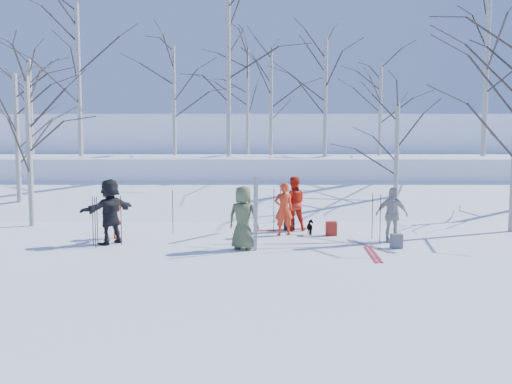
{
  "coord_description": "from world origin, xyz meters",
  "views": [
    {
      "loc": [
        0.01,
        -13.31,
        2.65
      ],
      "look_at": [
        0.0,
        1.5,
        1.3
      ],
      "focal_mm": 35.0,
      "sensor_mm": 36.0,
      "label": 1
    }
  ],
  "objects_px": {
    "backpack_red": "(331,228)",
    "backpack_grey": "(396,241)",
    "skier_olive_center": "(243,218)",
    "backpack_dark": "(289,224)",
    "skier_red_seated": "(117,220)",
    "skier_cream_east": "(392,215)",
    "skier_grey_west": "(110,211)",
    "skier_redor_behind": "(293,204)",
    "dog": "(311,228)",
    "skier_red_north": "(284,209)"
  },
  "relations": [
    {
      "from": "backpack_grey",
      "to": "skier_red_seated",
      "type": "bearing_deg",
      "value": 169.6
    },
    {
      "from": "skier_olive_center",
      "to": "skier_red_north",
      "type": "xyz_separation_m",
      "value": [
        1.16,
        2.1,
        -0.04
      ]
    },
    {
      "from": "skier_red_north",
      "to": "skier_grey_west",
      "type": "height_order",
      "value": "skier_grey_west"
    },
    {
      "from": "skier_olive_center",
      "to": "skier_grey_west",
      "type": "xyz_separation_m",
      "value": [
        -3.65,
        0.75,
        0.07
      ]
    },
    {
      "from": "skier_redor_behind",
      "to": "backpack_red",
      "type": "distance_m",
      "value": 1.56
    },
    {
      "from": "skier_grey_west",
      "to": "backpack_dark",
      "type": "xyz_separation_m",
      "value": [
        5.03,
        2.22,
        -0.69
      ]
    },
    {
      "from": "skier_olive_center",
      "to": "skier_redor_behind",
      "type": "height_order",
      "value": "skier_redor_behind"
    },
    {
      "from": "skier_cream_east",
      "to": "dog",
      "type": "bearing_deg",
      "value": 151.29
    },
    {
      "from": "skier_red_north",
      "to": "skier_red_seated",
      "type": "distance_m",
      "value": 4.89
    },
    {
      "from": "skier_red_north",
      "to": "skier_grey_west",
      "type": "distance_m",
      "value": 4.99
    },
    {
      "from": "skier_grey_west",
      "to": "backpack_grey",
      "type": "relative_size",
      "value": 4.69
    },
    {
      "from": "backpack_grey",
      "to": "skier_red_north",
      "type": "bearing_deg",
      "value": 145.4
    },
    {
      "from": "skier_cream_east",
      "to": "backpack_red",
      "type": "height_order",
      "value": "skier_cream_east"
    },
    {
      "from": "skier_red_seated",
      "to": "backpack_grey",
      "type": "xyz_separation_m",
      "value": [
        7.7,
        -1.41,
        -0.34
      ]
    },
    {
      "from": "skier_olive_center",
      "to": "backpack_red",
      "type": "relative_size",
      "value": 3.93
    },
    {
      "from": "skier_redor_behind",
      "to": "skier_grey_west",
      "type": "relative_size",
      "value": 0.96
    },
    {
      "from": "skier_grey_west",
      "to": "dog",
      "type": "height_order",
      "value": "skier_grey_west"
    },
    {
      "from": "backpack_red",
      "to": "backpack_grey",
      "type": "bearing_deg",
      "value": -52.93
    },
    {
      "from": "skier_olive_center",
      "to": "skier_grey_west",
      "type": "bearing_deg",
      "value": 7.41
    },
    {
      "from": "skier_redor_behind",
      "to": "backpack_dark",
      "type": "xyz_separation_m",
      "value": [
        -0.13,
        0.02,
        -0.65
      ]
    },
    {
      "from": "skier_olive_center",
      "to": "backpack_grey",
      "type": "xyz_separation_m",
      "value": [
        4.0,
        0.14,
        -0.64
      ]
    },
    {
      "from": "dog",
      "to": "backpack_red",
      "type": "xyz_separation_m",
      "value": [
        0.6,
        -0.03,
        -0.02
      ]
    },
    {
      "from": "backpack_grey",
      "to": "backpack_dark",
      "type": "relative_size",
      "value": 0.95
    },
    {
      "from": "skier_olive_center",
      "to": "backpack_grey",
      "type": "height_order",
      "value": "skier_olive_center"
    },
    {
      "from": "skier_red_north",
      "to": "skier_grey_west",
      "type": "relative_size",
      "value": 0.88
    },
    {
      "from": "skier_redor_behind",
      "to": "backpack_dark",
      "type": "height_order",
      "value": "skier_redor_behind"
    },
    {
      "from": "skier_grey_west",
      "to": "dog",
      "type": "distance_m",
      "value": 5.82
    },
    {
      "from": "skier_cream_east",
      "to": "skier_red_north",
      "type": "bearing_deg",
      "value": 157.28
    },
    {
      "from": "backpack_dark",
      "to": "skier_cream_east",
      "type": "bearing_deg",
      "value": -35.97
    },
    {
      "from": "skier_grey_west",
      "to": "dog",
      "type": "relative_size",
      "value": 3.29
    },
    {
      "from": "skier_red_seated",
      "to": "backpack_grey",
      "type": "relative_size",
      "value": 2.8
    },
    {
      "from": "skier_olive_center",
      "to": "backpack_dark",
      "type": "height_order",
      "value": "skier_olive_center"
    },
    {
      "from": "skier_red_north",
      "to": "backpack_red",
      "type": "height_order",
      "value": "skier_red_north"
    },
    {
      "from": "skier_red_seated",
      "to": "backpack_dark",
      "type": "relative_size",
      "value": 2.66
    },
    {
      "from": "skier_red_north",
      "to": "skier_red_seated",
      "type": "bearing_deg",
      "value": -6.21
    },
    {
      "from": "skier_red_north",
      "to": "skier_cream_east",
      "type": "relative_size",
      "value": 1.03
    },
    {
      "from": "skier_red_north",
      "to": "dog",
      "type": "distance_m",
      "value": 0.99
    },
    {
      "from": "skier_cream_east",
      "to": "backpack_dark",
      "type": "xyz_separation_m",
      "value": [
        -2.72,
        1.97,
        -0.57
      ]
    },
    {
      "from": "skier_redor_behind",
      "to": "skier_olive_center",
      "type": "bearing_deg",
      "value": 60.26
    },
    {
      "from": "skier_olive_center",
      "to": "skier_redor_behind",
      "type": "bearing_deg",
      "value": -98.02
    },
    {
      "from": "skier_grey_west",
      "to": "backpack_red",
      "type": "distance_m",
      "value": 6.39
    },
    {
      "from": "dog",
      "to": "backpack_dark",
      "type": "height_order",
      "value": "dog"
    },
    {
      "from": "skier_red_seated",
      "to": "dog",
      "type": "distance_m",
      "value": 5.71
    },
    {
      "from": "dog",
      "to": "skier_cream_east",
      "type": "bearing_deg",
      "value": 148.26
    },
    {
      "from": "skier_cream_east",
      "to": "skier_grey_west",
      "type": "bearing_deg",
      "value": 179.7
    },
    {
      "from": "skier_red_north",
      "to": "dog",
      "type": "height_order",
      "value": "skier_red_north"
    },
    {
      "from": "backpack_grey",
      "to": "skier_olive_center",
      "type": "bearing_deg",
      "value": -177.99
    },
    {
      "from": "skier_redor_behind",
      "to": "skier_grey_west",
      "type": "height_order",
      "value": "skier_grey_west"
    },
    {
      "from": "skier_grey_west",
      "to": "backpack_red",
      "type": "xyz_separation_m",
      "value": [
        6.23,
        1.28,
        -0.68
      ]
    },
    {
      "from": "skier_cream_east",
      "to": "backpack_grey",
      "type": "bearing_deg",
      "value": -98.41
    }
  ]
}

